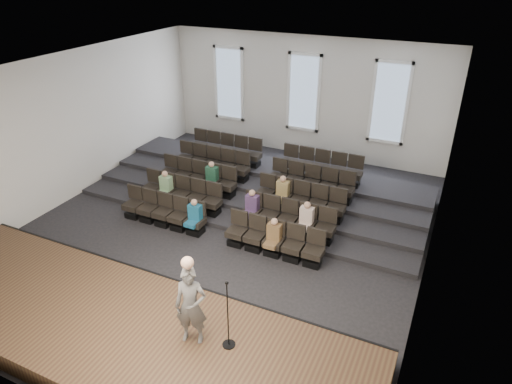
# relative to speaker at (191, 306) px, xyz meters

# --- Properties ---
(ground) EXTENTS (14.00, 14.00, 0.00)m
(ground) POSITION_rel_speaker_xyz_m (-1.89, 4.83, -1.41)
(ground) COLOR black
(ground) RESTS_ON ground
(ceiling) EXTENTS (12.00, 14.00, 0.02)m
(ceiling) POSITION_rel_speaker_xyz_m (-1.89, 4.83, 3.60)
(ceiling) COLOR white
(ceiling) RESTS_ON ground
(wall_back) EXTENTS (12.00, 0.04, 5.00)m
(wall_back) POSITION_rel_speaker_xyz_m (-1.89, 11.85, 1.09)
(wall_back) COLOR silver
(wall_back) RESTS_ON ground
(wall_front) EXTENTS (12.00, 0.04, 5.00)m
(wall_front) POSITION_rel_speaker_xyz_m (-1.89, -2.19, 1.09)
(wall_front) COLOR silver
(wall_front) RESTS_ON ground
(wall_left) EXTENTS (0.04, 14.00, 5.00)m
(wall_left) POSITION_rel_speaker_xyz_m (-7.91, 4.83, 1.09)
(wall_left) COLOR silver
(wall_left) RESTS_ON ground
(wall_right) EXTENTS (0.04, 14.00, 5.00)m
(wall_right) POSITION_rel_speaker_xyz_m (4.13, 4.83, 1.09)
(wall_right) COLOR silver
(wall_right) RESTS_ON ground
(stage) EXTENTS (11.80, 3.60, 0.50)m
(stage) POSITION_rel_speaker_xyz_m (-1.89, -0.27, -1.16)
(stage) COLOR #49351F
(stage) RESTS_ON ground
(stage_lip) EXTENTS (11.80, 0.06, 0.52)m
(stage_lip) POSITION_rel_speaker_xyz_m (-1.89, 1.50, -1.16)
(stage_lip) COLOR black
(stage_lip) RESTS_ON ground
(risers) EXTENTS (11.80, 4.80, 0.60)m
(risers) POSITION_rel_speaker_xyz_m (-1.89, 8.00, -1.22)
(risers) COLOR black
(risers) RESTS_ON ground
(seating_rows) EXTENTS (6.80, 4.70, 1.67)m
(seating_rows) POSITION_rel_speaker_xyz_m (-1.89, 6.37, -0.73)
(seating_rows) COLOR black
(seating_rows) RESTS_ON ground
(windows) EXTENTS (8.44, 0.10, 3.24)m
(windows) POSITION_rel_speaker_xyz_m (-1.89, 11.78, 1.29)
(windows) COLOR white
(windows) RESTS_ON wall_back
(audience) EXTENTS (5.45, 2.64, 1.10)m
(audience) POSITION_rel_speaker_xyz_m (-1.61, 5.28, -0.58)
(audience) COLOR #185A7B
(audience) RESTS_ON seating_rows
(speaker) EXTENTS (0.77, 0.62, 1.83)m
(speaker) POSITION_rel_speaker_xyz_m (0.00, 0.00, 0.00)
(speaker) COLOR #585653
(speaker) RESTS_ON stage
(mic_stand) EXTENTS (0.28, 0.28, 1.67)m
(mic_stand) POSITION_rel_speaker_xyz_m (0.76, 0.17, -0.42)
(mic_stand) COLOR black
(mic_stand) RESTS_ON stage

